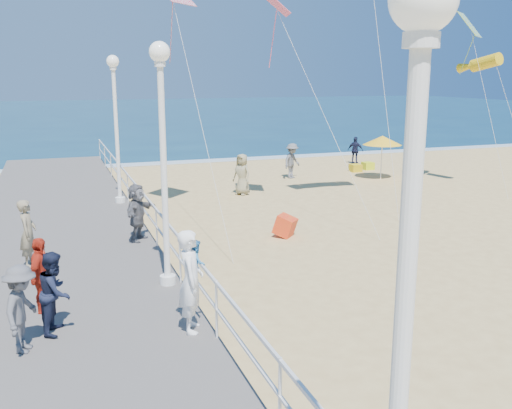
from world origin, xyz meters
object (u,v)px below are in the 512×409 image
object	(u,v)px
toddler_held	(196,262)
spectator_5	(137,212)
beach_walker_c	(242,174)
beach_chair_right	(355,168)
spectator_6	(28,233)
beach_walker_a	(292,161)
beach_chair_left	(368,166)
box_kite	(285,228)
lamp_post_far	(116,114)
spectator_7	(55,292)
beach_walker_b	(355,150)
lamp_post_near	(406,277)
spectator_2	(22,309)
beach_umbrella	(382,140)
lamp_post_mid	(163,140)
spectator_3	(41,275)
woman_holding_toddler	(191,281)

from	to	relation	value
toddler_held	spectator_5	world-z (taller)	toddler_held
beach_walker_c	beach_chair_right	size ratio (longest dim) A/B	3.20
spectator_6	beach_walker_a	bearing A→B (deg)	-35.56
beach_chair_left	box_kite	bearing A→B (deg)	-131.13
lamp_post_far	toddler_held	xyz separation A→B (m)	(0.10, -11.39, -1.99)
beach_chair_right	spectator_7	bearing A→B (deg)	-133.77
lamp_post_far	beach_walker_b	world-z (taller)	lamp_post_far
lamp_post_near	lamp_post_far	xyz separation A→B (m)	(0.00, 18.00, 0.00)
beach_chair_left	lamp_post_near	bearing A→B (deg)	-120.42
beach_walker_b	beach_walker_a	bearing A→B (deg)	76.54
toddler_held	spectator_7	size ratio (longest dim) A/B	0.55
toddler_held	beach_chair_left	bearing A→B (deg)	-24.27
beach_walker_a	spectator_2	bearing A→B (deg)	-158.69
spectator_7	beach_chair_left	world-z (taller)	spectator_7
beach_walker_b	lamp_post_far	bearing A→B (deg)	74.63
spectator_5	beach_umbrella	bearing A→B (deg)	-24.16
spectator_7	beach_umbrella	size ratio (longest dim) A/B	0.72
beach_umbrella	spectator_7	bearing A→B (deg)	-138.45
lamp_post_mid	box_kite	size ratio (longest dim) A/B	8.87
toddler_held	beach_umbrella	distance (m)	19.24
beach_walker_c	box_kite	distance (m)	6.78
box_kite	beach_umbrella	world-z (taller)	beach_umbrella
spectator_7	beach_walker_a	bearing A→B (deg)	-20.66
spectator_2	beach_walker_b	xyz separation A→B (m)	(17.18, 19.03, -0.39)
beach_walker_c	spectator_5	bearing A→B (deg)	-70.76
box_kite	beach_chair_right	world-z (taller)	box_kite
spectator_2	spectator_7	xyz separation A→B (m)	(0.55, 0.62, -0.01)
spectator_5	beach_umbrella	world-z (taller)	beach_umbrella
spectator_7	beach_walker_b	size ratio (longest dim) A/B	0.98
beach_umbrella	beach_chair_right	size ratio (longest dim) A/B	3.89
lamp_post_mid	beach_walker_c	distance (m)	12.21
spectator_3	beach_umbrella	xyz separation A→B (m)	(15.64, 12.60, 0.74)
lamp_post_near	spectator_7	distance (m)	8.05
spectator_5	lamp_post_near	bearing A→B (deg)	-145.59
spectator_5	spectator_7	xyz separation A→B (m)	(-2.29, -5.49, -0.06)
spectator_6	spectator_5	bearing A→B (deg)	-53.42
beach_walker_a	beach_walker_c	size ratio (longest dim) A/B	0.99
beach_walker_b	beach_umbrella	bearing A→B (deg)	121.62
toddler_held	lamp_post_mid	bearing A→B (deg)	17.12
toddler_held	beach_walker_b	distance (m)	23.75
woman_holding_toddler	spectator_2	xyz separation A→B (m)	(-2.89, 0.18, -0.19)
lamp_post_near	lamp_post_far	distance (m)	18.00
lamp_post_mid	box_kite	distance (m)	6.86
toddler_held	lamp_post_near	bearing A→B (deg)	-166.14
woman_holding_toddler	beach_walker_c	size ratio (longest dim) A/B	1.09
spectator_5	spectator_6	bearing A→B (deg)	149.34
spectator_5	beach_walker_a	xyz separation A→B (m)	(9.02, 9.82, -0.36)
box_kite	beach_umbrella	size ratio (longest dim) A/B	0.28
lamp_post_mid	beach_chair_left	size ratio (longest dim) A/B	9.67
spectator_2	spectator_5	distance (m)	6.75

